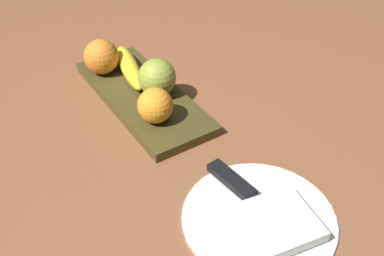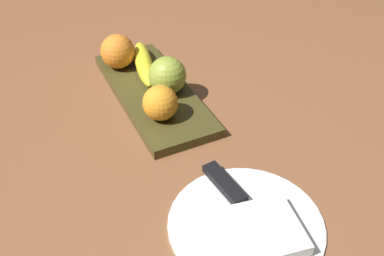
% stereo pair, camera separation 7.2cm
% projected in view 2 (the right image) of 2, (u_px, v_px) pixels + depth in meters
% --- Properties ---
extents(ground_plane, '(2.40, 2.40, 0.00)m').
position_uv_depth(ground_plane, '(130.00, 89.00, 0.90)').
color(ground_plane, brown).
extents(fruit_tray, '(0.34, 0.13, 0.02)m').
position_uv_depth(fruit_tray, '(153.00, 93.00, 0.87)').
color(fruit_tray, '#463F1C').
rests_on(fruit_tray, ground_plane).
extents(apple, '(0.07, 0.07, 0.07)m').
position_uv_depth(apple, '(167.00, 75.00, 0.83)').
color(apple, '#98AD3A').
rests_on(apple, fruit_tray).
extents(banana, '(0.17, 0.07, 0.04)m').
position_uv_depth(banana, '(144.00, 63.00, 0.90)').
color(banana, yellow).
rests_on(banana, fruit_tray).
extents(orange_near_apple, '(0.07, 0.07, 0.07)m').
position_uv_depth(orange_near_apple, '(116.00, 52.00, 0.90)').
color(orange_near_apple, orange).
rests_on(orange_near_apple, fruit_tray).
extents(orange_near_banana, '(0.06, 0.06, 0.06)m').
position_uv_depth(orange_near_banana, '(160.00, 103.00, 0.77)').
color(orange_near_banana, orange).
rests_on(orange_near_banana, fruit_tray).
extents(dinner_plate, '(0.22, 0.22, 0.01)m').
position_uv_depth(dinner_plate, '(246.00, 223.00, 0.62)').
color(dinner_plate, white).
rests_on(dinner_plate, ground_plane).
extents(folded_napkin, '(0.12, 0.13, 0.02)m').
position_uv_depth(folded_napkin, '(257.00, 232.00, 0.60)').
color(folded_napkin, white).
rests_on(folded_napkin, dinner_plate).
extents(knife, '(0.18, 0.04, 0.01)m').
position_uv_depth(knife, '(230.00, 190.00, 0.66)').
color(knife, silver).
rests_on(knife, dinner_plate).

